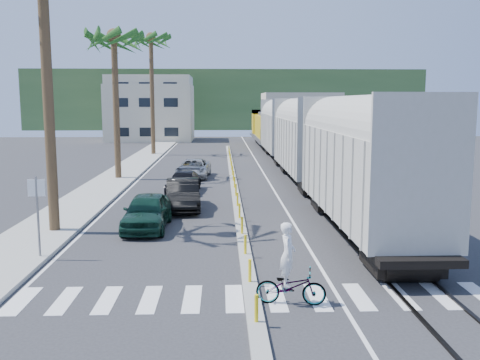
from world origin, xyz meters
name	(u,v)px	position (x,y,z in m)	size (l,w,h in m)	color
ground	(248,276)	(0.00, 0.00, 0.00)	(140.00, 140.00, 0.00)	#28282B
sidewalk	(123,173)	(-8.50, 25.00, 0.07)	(3.00, 90.00, 0.15)	gray
rails	(290,168)	(5.00, 28.00, 0.03)	(1.56, 100.00, 0.06)	black
median	(233,182)	(0.00, 19.96, 0.09)	(0.45, 60.00, 0.85)	gray
crosswalk	(252,298)	(0.00, -2.00, 0.01)	(14.00, 2.20, 0.01)	silver
lane_markings	(205,173)	(-2.15, 25.00, 0.00)	(9.42, 90.00, 0.01)	silver
freight_train	(294,136)	(5.00, 25.78, 2.91)	(3.00, 60.94, 5.85)	#A8A69A
palm_trees	(118,27)	(-8.10, 22.70, 10.81)	(3.50, 37.20, 13.75)	brown
street_sign	(37,206)	(-7.30, 2.00, 1.97)	(0.60, 0.08, 3.00)	slate
buildings	(187,109)	(-6.41, 71.66, 4.36)	(38.00, 27.00, 10.00)	beige
hillside	(225,100)	(0.00, 100.00, 6.00)	(80.00, 20.00, 12.00)	#385628
car_lead	(147,211)	(-4.13, 6.60, 0.79)	(1.93, 4.64, 1.57)	#103023
car_second	(183,194)	(-2.87, 10.94, 0.78)	(2.10, 4.89, 1.57)	black
car_third	(184,182)	(-3.18, 16.16, 0.65)	(2.18, 4.60, 1.30)	black
car_rear	(194,168)	(-2.89, 22.88, 0.68)	(2.58, 5.02, 1.36)	#A4A7A9
cyclist	(290,279)	(1.03, -2.48, 0.74)	(1.30, 2.16, 2.32)	#9EA0A5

